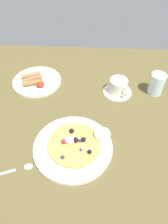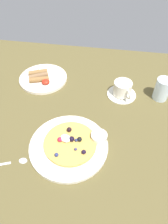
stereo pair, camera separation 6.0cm
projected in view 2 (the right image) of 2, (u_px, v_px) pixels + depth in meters
ground_plane at (75, 119)px, 84.35cm from camera, size 193.94×111.83×3.00cm
pancake_plate at (69, 146)px, 72.75cm from camera, size 27.81×27.81×1.37cm
pancake_with_berries at (70, 142)px, 71.94cm from camera, size 18.59×18.59×3.15cm
syrup_ramekin at (99, 137)px, 72.89cm from camera, size 5.80×5.80×2.65cm
breakfast_plate at (43, 78)px, 99.64cm from camera, size 22.84×22.84×1.29cm
fried_breakfast at (39, 76)px, 98.14cm from camera, size 12.07×12.40×2.65cm
coffee_saucer at (121, 94)px, 92.08cm from camera, size 12.86×12.86×0.89cm
coffee_cup at (123, 88)px, 89.40cm from camera, size 7.89×10.26×5.97cm
teaspoon at (15, 162)px, 68.88cm from camera, size 12.82×5.76×0.60cm
water_glass at (162, 89)px, 87.58cm from camera, size 6.51×6.51×9.72cm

